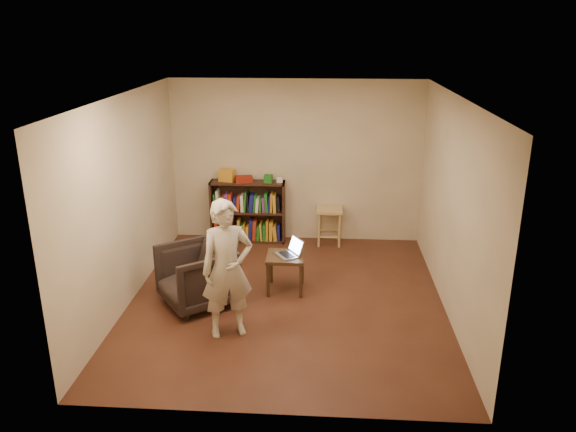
# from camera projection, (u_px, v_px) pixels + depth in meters

# --- Properties ---
(floor) EXTENTS (4.50, 4.50, 0.00)m
(floor) POSITION_uv_depth(u_px,v_px,m) (287.00, 300.00, 7.27)
(floor) COLOR #3F2014
(floor) RESTS_ON ground
(ceiling) EXTENTS (4.50, 4.50, 0.00)m
(ceiling) POSITION_uv_depth(u_px,v_px,m) (286.00, 97.00, 6.42)
(ceiling) COLOR white
(ceiling) RESTS_ON wall_back
(wall_back) EXTENTS (4.00, 0.00, 4.00)m
(wall_back) POSITION_uv_depth(u_px,v_px,m) (296.00, 162.00, 8.97)
(wall_back) COLOR beige
(wall_back) RESTS_ON floor
(wall_left) EXTENTS (0.00, 4.50, 4.50)m
(wall_left) POSITION_uv_depth(u_px,v_px,m) (126.00, 201.00, 6.97)
(wall_left) COLOR beige
(wall_left) RESTS_ON floor
(wall_right) EXTENTS (0.00, 4.50, 4.50)m
(wall_right) POSITION_uv_depth(u_px,v_px,m) (453.00, 208.00, 6.72)
(wall_right) COLOR beige
(wall_right) RESTS_ON floor
(bookshelf) EXTENTS (1.20, 0.30, 1.00)m
(bookshelf) POSITION_uv_depth(u_px,v_px,m) (248.00, 215.00, 9.15)
(bookshelf) COLOR black
(bookshelf) RESTS_ON floor
(box_yellow) EXTENTS (0.26, 0.21, 0.19)m
(box_yellow) POSITION_uv_depth(u_px,v_px,m) (227.00, 175.00, 8.96)
(box_yellow) COLOR gold
(box_yellow) RESTS_ON bookshelf
(red_cloth) EXTENTS (0.31, 0.25, 0.09)m
(red_cloth) POSITION_uv_depth(u_px,v_px,m) (244.00, 179.00, 8.93)
(red_cloth) COLOR maroon
(red_cloth) RESTS_ON bookshelf
(box_green) EXTENTS (0.14, 0.14, 0.12)m
(box_green) POSITION_uv_depth(u_px,v_px,m) (268.00, 179.00, 8.89)
(box_green) COLOR #1F711E
(box_green) RESTS_ON bookshelf
(box_white) EXTENTS (0.11, 0.11, 0.07)m
(box_white) POSITION_uv_depth(u_px,v_px,m) (279.00, 180.00, 8.92)
(box_white) COLOR white
(box_white) RESTS_ON bookshelf
(stool) EXTENTS (0.41, 0.41, 0.60)m
(stool) POSITION_uv_depth(u_px,v_px,m) (329.00, 215.00, 8.99)
(stool) COLOR tan
(stool) RESTS_ON floor
(armchair) EXTENTS (1.17, 1.17, 0.77)m
(armchair) POSITION_uv_depth(u_px,v_px,m) (197.00, 276.00, 7.06)
(armchair) COLOR #2D201E
(armchair) RESTS_ON floor
(side_table) EXTENTS (0.49, 0.49, 0.50)m
(side_table) POSITION_uv_depth(u_px,v_px,m) (286.00, 261.00, 7.41)
(side_table) COLOR black
(side_table) RESTS_ON floor
(laptop) EXTENTS (0.41, 0.41, 0.22)m
(laptop) POSITION_uv_depth(u_px,v_px,m) (290.00, 251.00, 7.38)
(laptop) COLOR #B5B6BA
(laptop) RESTS_ON side_table
(person) EXTENTS (0.68, 0.57, 1.60)m
(person) POSITION_uv_depth(u_px,v_px,m) (227.00, 269.00, 6.24)
(person) COLOR beige
(person) RESTS_ON floor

